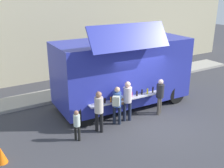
# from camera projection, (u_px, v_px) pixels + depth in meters

# --- Properties ---
(ground_plane) EXTENTS (60.00, 60.00, 0.00)m
(ground_plane) POSITION_uv_depth(u_px,v_px,m) (153.00, 122.00, 10.99)
(ground_plane) COLOR #38383D
(curb_strip) EXTENTS (28.00, 1.60, 0.15)m
(curb_strip) POSITION_uv_depth(u_px,v_px,m) (24.00, 101.00, 12.82)
(curb_strip) COLOR #9E998E
(curb_strip) RESTS_ON ground
(building_behind) EXTENTS (32.00, 2.40, 7.49)m
(building_behind) POSITION_uv_depth(u_px,v_px,m) (17.00, 16.00, 15.21)
(building_behind) COLOR #B6AD8B
(building_behind) RESTS_ON ground
(food_truck_main) EXTENTS (6.23, 3.28, 3.98)m
(food_truck_main) POSITION_uv_depth(u_px,v_px,m) (123.00, 71.00, 12.13)
(food_truck_main) COLOR #2A32A2
(food_truck_main) RESTS_ON ground
(traffic_cone_orange) EXTENTS (0.36, 0.36, 0.55)m
(traffic_cone_orange) POSITION_uv_depth(u_px,v_px,m) (1.00, 155.00, 8.33)
(traffic_cone_orange) COLOR orange
(traffic_cone_orange) RESTS_ON ground
(trash_bin) EXTENTS (0.60, 0.60, 0.90)m
(trash_bin) POSITION_uv_depth(u_px,v_px,m) (149.00, 72.00, 16.13)
(trash_bin) COLOR #2F5F38
(trash_bin) RESTS_ON ground
(customer_front_ordering) EXTENTS (0.56, 0.37, 1.73)m
(customer_front_ordering) POSITION_uv_depth(u_px,v_px,m) (127.00, 98.00, 10.78)
(customer_front_ordering) COLOR #1D2339
(customer_front_ordering) RESTS_ON ground
(customer_mid_with_backpack) EXTENTS (0.49, 0.51, 1.62)m
(customer_mid_with_backpack) POSITION_uv_depth(u_px,v_px,m) (117.00, 102.00, 10.48)
(customer_mid_with_backpack) COLOR #1D2434
(customer_mid_with_backpack) RESTS_ON ground
(customer_rear_waiting) EXTENTS (0.34, 0.34, 1.66)m
(customer_rear_waiting) POSITION_uv_depth(u_px,v_px,m) (99.00, 108.00, 9.94)
(customer_rear_waiting) COLOR black
(customer_rear_waiting) RESTS_ON ground
(customer_extra_browsing) EXTENTS (0.33, 0.33, 1.61)m
(customer_extra_browsing) POSITION_uv_depth(u_px,v_px,m) (160.00, 94.00, 11.41)
(customer_extra_browsing) COLOR #4E4741
(customer_extra_browsing) RESTS_ON ground
(child_near_queue) EXTENTS (0.24, 0.24, 1.19)m
(child_near_queue) POSITION_uv_depth(u_px,v_px,m) (77.00, 123.00, 9.44)
(child_near_queue) COLOR black
(child_near_queue) RESTS_ON ground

